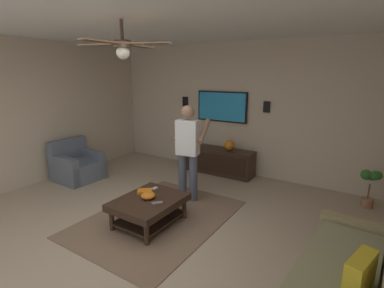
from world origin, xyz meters
TOP-DOWN VIEW (x-y plane):
  - ground_plane at (0.00, 0.00)m, footprint 7.77×7.77m
  - wall_back_tv at (3.29, 0.00)m, footprint 0.10×6.26m
  - wall_side_far at (0.00, 3.08)m, footprint 6.68×0.10m
  - ceiling_slab at (0.00, 0.00)m, footprint 6.68×6.26m
  - area_rug at (0.63, 0.06)m, footprint 2.46×1.81m
  - armchair at (1.03, 2.52)m, footprint 0.82×0.83m
  - coffee_table at (0.43, 0.06)m, footprint 1.00×0.80m
  - media_console at (2.95, 0.33)m, footprint 0.45×1.70m
  - tv at (3.19, 0.33)m, footprint 0.05×1.17m
  - person_standing at (1.44, 0.05)m, footprint 0.60×0.61m
  - potted_plant_short at (2.80, -2.59)m, footprint 0.22×0.31m
  - bowl at (0.43, 0.06)m, footprint 0.21×0.21m
  - remote_white at (0.72, 0.21)m, footprint 0.15×0.06m
  - remote_black at (0.43, 0.06)m, footprint 0.15×0.11m
  - remote_grey at (0.37, -0.15)m, footprint 0.14×0.13m
  - book at (0.57, 0.25)m, footprint 0.26×0.27m
  - vase_round at (2.96, 0.01)m, footprint 0.22×0.22m
  - wall_speaker_left at (3.21, -0.66)m, footprint 0.06×0.12m
  - wall_speaker_right at (3.21, 1.30)m, footprint 0.06×0.12m
  - ceiling_fan at (0.19, 0.16)m, footprint 1.21×1.18m

SIDE VIEW (x-z plane):
  - ground_plane at x=0.00m, z-range 0.00..0.00m
  - area_rug at x=0.63m, z-range 0.00..0.01m
  - media_console at x=2.95m, z-range 0.00..0.55m
  - armchair at x=1.03m, z-range -0.13..0.69m
  - coffee_table at x=0.43m, z-range 0.10..0.50m
  - remote_white at x=0.72m, z-range 0.40..0.42m
  - remote_black at x=0.43m, z-range 0.40..0.42m
  - remote_grey at x=0.37m, z-range 0.40..0.42m
  - potted_plant_short at x=2.80m, z-range 0.10..0.73m
  - book at x=0.57m, z-range 0.40..0.44m
  - bowl at x=0.43m, z-range 0.40..0.49m
  - vase_round at x=2.96m, z-range 0.55..0.77m
  - person_standing at x=1.44m, z-range 0.11..1.75m
  - wall_back_tv at x=3.29m, z-range 0.00..2.78m
  - wall_side_far at x=0.00m, z-range 0.00..2.78m
  - tv at x=3.19m, z-range 1.11..1.77m
  - wall_speaker_left at x=3.21m, z-range 1.38..1.60m
  - wall_speaker_right at x=3.21m, z-range 1.39..1.61m
  - ceiling_fan at x=0.19m, z-range 2.22..2.68m
  - ceiling_slab at x=0.00m, z-range 2.78..2.88m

